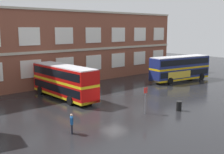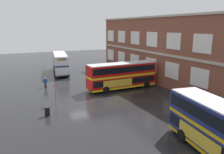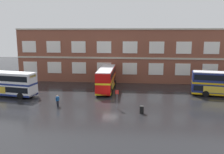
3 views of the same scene
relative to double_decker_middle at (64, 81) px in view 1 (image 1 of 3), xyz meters
The scene contains 7 objects.
ground_plane 6.17m from the double_decker_middle, 74.20° to the right, with size 120.00×120.00×0.00m, color black.
brick_terminal_building 11.68m from the double_decker_middle, 68.54° to the left, with size 48.27×8.19×11.30m.
double_decker_middle is the anchor object (origin of this frame).
double_decker_far 20.58m from the double_decker_middle, ahead, with size 11.27×4.31×4.07m.
waiting_passenger 12.26m from the double_decker_middle, 118.29° to the right, with size 0.41×0.60×1.70m.
bus_stand_flag 11.34m from the double_decker_middle, 75.44° to the right, with size 0.44×0.10×2.70m.
station_litter_bin 14.16m from the double_decker_middle, 63.57° to the right, with size 0.60×0.60×1.03m.
Camera 1 is at (-18.98, -21.65, 8.53)m, focal length 44.38 mm.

